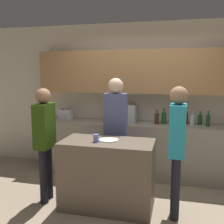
% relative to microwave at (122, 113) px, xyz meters
% --- Properties ---
extents(ground_plane, '(14.00, 14.00, 0.00)m').
position_rel_microwave_xyz_m(ground_plane, '(0.33, -1.47, -1.09)').
color(ground_plane, gray).
extents(back_wall, '(6.40, 0.40, 2.70)m').
position_rel_microwave_xyz_m(back_wall, '(0.33, 0.19, 0.45)').
color(back_wall, beige).
rests_on(back_wall, ground_plane).
extents(back_counter, '(3.60, 0.62, 0.94)m').
position_rel_microwave_xyz_m(back_counter, '(0.33, -0.08, -0.62)').
color(back_counter, gray).
rests_on(back_counter, ground_plane).
extents(kitchen_island, '(1.22, 0.62, 0.92)m').
position_rel_microwave_xyz_m(kitchen_island, '(0.08, -1.32, -0.63)').
color(kitchen_island, brown).
rests_on(kitchen_island, ground_plane).
extents(microwave, '(0.52, 0.39, 0.30)m').
position_rel_microwave_xyz_m(microwave, '(0.00, 0.00, 0.00)').
color(microwave, '#B7BABC').
rests_on(microwave, back_counter).
extents(toaster, '(0.26, 0.16, 0.18)m').
position_rel_microwave_xyz_m(toaster, '(-1.10, 0.00, -0.06)').
color(toaster, silver).
rests_on(toaster, back_counter).
extents(bottle_0, '(0.08, 0.08, 0.25)m').
position_rel_microwave_xyz_m(bottle_0, '(0.63, -0.08, -0.05)').
color(bottle_0, '#472814').
rests_on(bottle_0, back_counter).
extents(bottle_1, '(0.08, 0.08, 0.27)m').
position_rel_microwave_xyz_m(bottle_1, '(0.74, -0.04, -0.05)').
color(bottle_1, '#194723').
rests_on(bottle_1, back_counter).
extents(bottle_2, '(0.07, 0.07, 0.26)m').
position_rel_microwave_xyz_m(bottle_2, '(0.87, 0.01, -0.05)').
color(bottle_2, black).
rests_on(bottle_2, back_counter).
extents(bottle_3, '(0.06, 0.06, 0.27)m').
position_rel_microwave_xyz_m(bottle_3, '(0.97, 0.00, -0.04)').
color(bottle_3, silver).
rests_on(bottle_3, back_counter).
extents(bottle_4, '(0.08, 0.08, 0.27)m').
position_rel_microwave_xyz_m(bottle_4, '(1.11, 0.04, -0.05)').
color(bottle_4, maroon).
rests_on(bottle_4, back_counter).
extents(bottle_5, '(0.08, 0.08, 0.23)m').
position_rel_microwave_xyz_m(bottle_5, '(1.22, -0.03, -0.06)').
color(bottle_5, silver).
rests_on(bottle_5, back_counter).
extents(bottle_6, '(0.07, 0.07, 0.23)m').
position_rel_microwave_xyz_m(bottle_6, '(1.34, 0.02, -0.06)').
color(bottle_6, '#194723').
rests_on(bottle_6, back_counter).
extents(bottle_7, '(0.07, 0.07, 0.26)m').
position_rel_microwave_xyz_m(bottle_7, '(1.45, -0.11, -0.05)').
color(bottle_7, '#194723').
rests_on(bottle_7, back_counter).
extents(plate_on_island, '(0.26, 0.26, 0.01)m').
position_rel_microwave_xyz_m(plate_on_island, '(0.09, -1.29, -0.16)').
color(plate_on_island, white).
rests_on(plate_on_island, kitchen_island).
extents(cup_0, '(0.07, 0.07, 0.10)m').
position_rel_microwave_xyz_m(cup_0, '(-0.05, -1.39, -0.12)').
color(cup_0, '#7580E8').
rests_on(cup_0, kitchen_island).
extents(person_left, '(0.22, 0.35, 1.65)m').
position_rel_microwave_xyz_m(person_left, '(0.97, -1.34, -0.11)').
color(person_left, black).
rests_on(person_left, ground_plane).
extents(person_center, '(0.21, 0.35, 1.60)m').
position_rel_microwave_xyz_m(person_center, '(-0.81, -1.35, -0.14)').
color(person_center, black).
rests_on(person_center, ground_plane).
extents(person_right, '(0.35, 0.23, 1.73)m').
position_rel_microwave_xyz_m(person_right, '(0.06, -0.74, -0.05)').
color(person_right, black).
rests_on(person_right, ground_plane).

